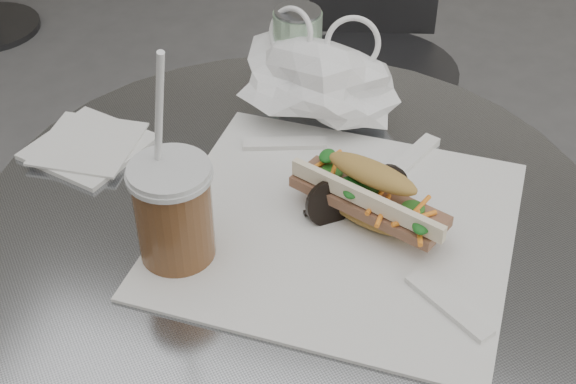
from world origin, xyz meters
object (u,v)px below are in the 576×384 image
(cafe_table, at_px, (291,361))
(banh_mi, at_px, (370,195))
(chair_far, at_px, (369,110))
(sunglasses, at_px, (356,198))
(drink_can, at_px, (297,53))
(iced_coffee, at_px, (174,211))

(cafe_table, xyz_separation_m, banh_mi, (0.09, 0.01, 0.32))
(chair_far, height_order, sunglasses, sunglasses)
(sunglasses, bearing_deg, drink_can, 81.86)
(iced_coffee, relative_size, drink_can, 2.04)
(cafe_table, bearing_deg, chair_far, 95.85)
(iced_coffee, relative_size, sunglasses, 2.31)
(cafe_table, height_order, iced_coffee, iced_coffee)
(chair_far, relative_size, sunglasses, 6.18)
(cafe_table, distance_m, iced_coffee, 0.37)
(chair_far, xyz_separation_m, banh_mi, (0.18, -0.86, 0.46))
(banh_mi, xyz_separation_m, drink_can, (-0.17, 0.25, 0.02))
(cafe_table, distance_m, drink_can, 0.43)
(cafe_table, height_order, chair_far, cafe_table)
(cafe_table, relative_size, iced_coffee, 2.85)
(iced_coffee, distance_m, sunglasses, 0.22)
(sunglasses, height_order, drink_can, drink_can)
(chair_far, height_order, banh_mi, banh_mi)
(drink_can, bearing_deg, cafe_table, -73.75)
(cafe_table, height_order, drink_can, drink_can)
(sunglasses, bearing_deg, cafe_table, 160.25)
(iced_coffee, height_order, drink_can, iced_coffee)
(cafe_table, bearing_deg, sunglasses, 20.78)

